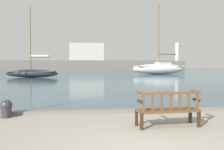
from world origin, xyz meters
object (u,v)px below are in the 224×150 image
(sailboat_nearest_port, at_px, (32,72))
(mooring_bollard, at_px, (6,108))
(park_bench, at_px, (168,109))
(sailboat_centre_channel, at_px, (159,68))

(sailboat_nearest_port, distance_m, mooring_bollard, 22.52)
(sailboat_nearest_port, bearing_deg, mooring_bollard, -80.94)
(park_bench, height_order, mooring_bollard, park_bench)
(park_bench, height_order, sailboat_centre_channel, sailboat_centre_channel)
(park_bench, xyz_separation_m, mooring_bollard, (-4.49, 1.66, -0.18))
(park_bench, bearing_deg, mooring_bollard, 159.68)
(park_bench, height_order, sailboat_nearest_port, sailboat_nearest_port)
(sailboat_centre_channel, height_order, mooring_bollard, sailboat_centre_channel)
(sailboat_centre_channel, bearing_deg, mooring_bollard, -115.42)
(mooring_bollard, bearing_deg, park_bench, -20.32)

